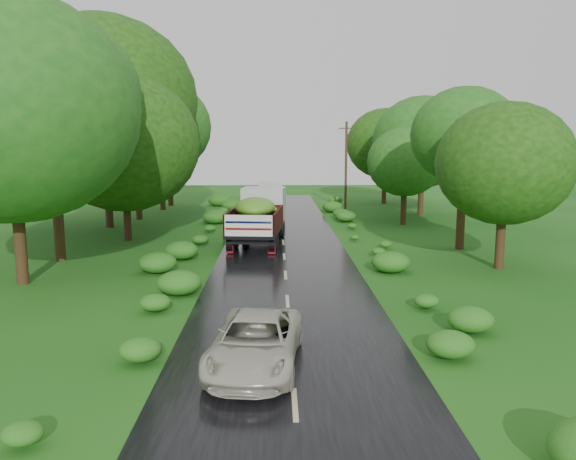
{
  "coord_description": "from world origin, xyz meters",
  "views": [
    {
      "loc": [
        -0.39,
        -15.39,
        5.61
      ],
      "look_at": [
        0.14,
        9.73,
        1.7
      ],
      "focal_mm": 35.0,
      "sensor_mm": 36.0,
      "label": 1
    }
  ],
  "objects_px": {
    "truck_far": "(271,197)",
    "car": "(256,342)",
    "truck_near": "(259,214)",
    "utility_pole": "(346,165)"
  },
  "relations": [
    {
      "from": "truck_far",
      "to": "car",
      "type": "distance_m",
      "value": 30.92
    },
    {
      "from": "truck_near",
      "to": "truck_far",
      "type": "height_order",
      "value": "truck_near"
    },
    {
      "from": "truck_far",
      "to": "car",
      "type": "bearing_deg",
      "value": -91.85
    },
    {
      "from": "car",
      "to": "truck_near",
      "type": "bearing_deg",
      "value": 97.62
    },
    {
      "from": "truck_near",
      "to": "utility_pole",
      "type": "height_order",
      "value": "utility_pole"
    },
    {
      "from": "truck_near",
      "to": "truck_far",
      "type": "distance_m",
      "value": 13.26
    },
    {
      "from": "truck_near",
      "to": "utility_pole",
      "type": "distance_m",
      "value": 16.94
    },
    {
      "from": "truck_near",
      "to": "car",
      "type": "relative_size",
      "value": 1.59
    },
    {
      "from": "car",
      "to": "utility_pole",
      "type": "distance_m",
      "value": 33.81
    },
    {
      "from": "car",
      "to": "truck_far",
      "type": "bearing_deg",
      "value": 96.05
    }
  ]
}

